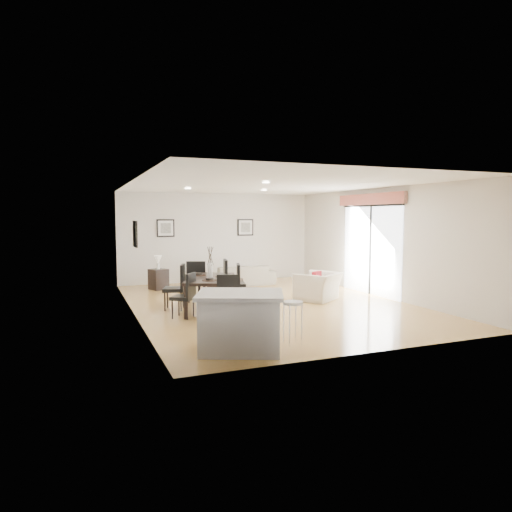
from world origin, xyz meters
name	(u,v)px	position (x,y,z in m)	size (l,w,h in m)	color
ground	(269,304)	(0.00, 0.00, 0.00)	(8.00, 8.00, 0.00)	tan
wall_back	(218,237)	(0.00, 4.00, 1.35)	(6.00, 0.04, 2.70)	beige
wall_front	(378,261)	(0.00, -4.00, 1.35)	(6.00, 0.04, 2.70)	beige
wall_left	(133,248)	(-3.00, 0.00, 1.35)	(0.04, 8.00, 2.70)	beige
wall_right	(379,242)	(3.00, 0.00, 1.35)	(0.04, 8.00, 2.70)	beige
ceiling	(269,185)	(0.00, 0.00, 2.70)	(6.00, 8.00, 0.02)	white
sofa	(240,275)	(0.34, 2.91, 0.29)	(1.98, 0.77, 0.58)	gray
armchair	(318,286)	(1.28, 0.00, 0.33)	(1.01, 0.88, 0.66)	beige
courtyard_plant_a	(460,279)	(5.49, -0.21, 0.32)	(0.58, 0.50, 0.65)	#385323
courtyard_plant_b	(421,272)	(5.72, 1.53, 0.30)	(0.34, 0.34, 0.61)	#385323
dining_table	(210,281)	(-1.46, -0.27, 0.64)	(1.48, 1.91, 0.71)	black
dining_chair_wnear	(186,293)	(-2.08, -0.74, 0.50)	(0.56, 0.56, 0.89)	black
dining_chair_wfar	(178,284)	(-2.06, 0.13, 0.54)	(0.56, 0.56, 0.97)	black
dining_chair_enear	(244,285)	(-0.86, -0.67, 0.57)	(0.57, 0.57, 1.01)	black
dining_chair_efar	(231,280)	(-0.86, 0.18, 0.58)	(0.56, 0.56, 1.03)	black
dining_chair_head	(227,296)	(-1.43, -1.33, 0.50)	(0.51, 0.51, 0.89)	black
dining_chair_foot	(197,279)	(-1.49, 0.80, 0.54)	(0.56, 0.56, 0.97)	black
vase	(210,264)	(-1.46, -0.27, 1.01)	(0.72, 1.17, 0.66)	white
coffee_table	(225,287)	(-0.51, 1.66, 0.18)	(0.92, 0.55, 0.37)	black
side_table	(159,279)	(-1.99, 3.01, 0.28)	(0.42, 0.42, 0.56)	black
table_lamp	(158,260)	(-1.99, 3.01, 0.80)	(0.19, 0.19, 0.37)	white
cushion	(317,278)	(1.19, -0.10, 0.54)	(0.33, 0.10, 0.33)	maroon
kitchen_island	(240,321)	(-1.84, -3.20, 0.44)	(1.53, 1.38, 0.88)	silver
bar_stool	(293,308)	(-0.97, -3.20, 0.59)	(0.31, 0.31, 0.68)	silver
framed_print_back_left	(166,228)	(-1.60, 3.97, 1.65)	(0.52, 0.04, 0.52)	black
framed_print_back_right	(245,227)	(0.90, 3.97, 1.65)	(0.52, 0.04, 0.52)	black
framed_print_left_wall	(135,234)	(-2.97, -0.20, 1.65)	(0.04, 0.52, 0.52)	black
sliding_door	(371,229)	(2.96, 0.30, 1.66)	(0.12, 2.70, 2.57)	white
courtyard	(450,253)	(6.16, 0.87, 0.92)	(6.00, 6.00, 2.00)	gray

